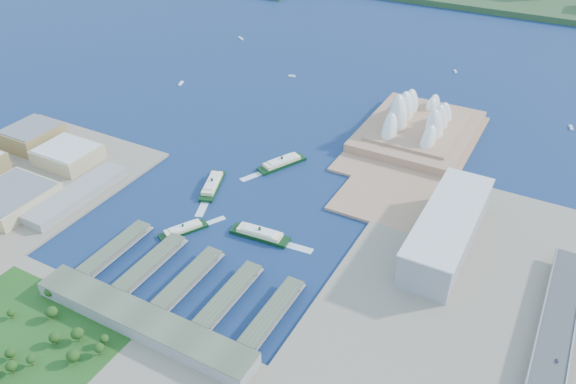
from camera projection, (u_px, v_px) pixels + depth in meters
The scene contains 18 objects.
ground at pixel (224, 232), 547.99m from camera, with size 3000.00×3000.00×0.00m, color #0D2240.
east_land at pixel (455, 363), 415.43m from camera, with size 240.00×500.00×3.00m, color gray.
peninsula at pixel (415, 142), 693.30m from camera, with size 135.00×220.00×3.00m, color #AA7B5D.
opera_house at pixel (421, 113), 691.73m from camera, with size 134.00×180.00×58.00m, color white, non-canonical shape.
toaster_building at pixel (447, 230), 517.11m from camera, with size 45.00×155.00×35.00m, color gray.
ferry_wharves at pixel (189, 279), 485.33m from camera, with size 184.00×90.00×9.30m, color #4C5440, non-canonical shape.
terminal_building at pixel (143, 322), 438.91m from camera, with size 200.00×28.00×12.00m, color gray.
park at pixel (18, 332), 427.65m from camera, with size 150.00×110.00×16.00m, color #194714, non-canonical shape.
ferry_a at pixel (212, 183), 609.91m from camera, with size 15.06×59.15×11.18m, color black, non-canonical shape.
ferry_b at pixel (282, 161), 648.16m from camera, with size 15.34×60.26×11.39m, color black, non-canonical shape.
ferry_c at pixel (183, 228), 545.20m from camera, with size 12.35×48.54×9.18m, color black, non-canonical shape.
ferry_d at pixel (260, 232), 538.39m from camera, with size 15.06×59.16×11.19m, color black, non-canonical shape.
boat_a at pixel (181, 83), 845.79m from camera, with size 3.76×15.03×2.90m, color white, non-canonical shape.
boat_b at pixel (292, 76), 869.02m from camera, with size 3.72×10.62×2.87m, color white, non-canonical shape.
boat_c at pixel (571, 127), 726.83m from camera, with size 3.70×12.67×2.85m, color white, non-canonical shape.
boat_d at pixel (241, 38), 1014.82m from camera, with size 3.69×16.89×2.85m, color white, non-canonical shape.
boat_e at pixel (455, 71), 884.84m from camera, with size 3.48×10.95×2.69m, color white, non-canonical shape.
car_c at pixel (557, 360), 400.04m from camera, with size 1.75×4.29×1.25m, color slate.
Camera 1 is at (262.03, -349.07, 339.37)m, focal length 35.00 mm.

